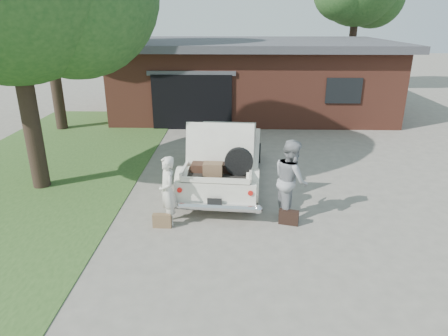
{
  "coord_description": "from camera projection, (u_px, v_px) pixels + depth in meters",
  "views": [
    {
      "loc": [
        0.24,
        -7.88,
        4.33
      ],
      "look_at": [
        0.0,
        0.6,
        1.1
      ],
      "focal_mm": 32.0,
      "sensor_mm": 36.0,
      "label": 1
    }
  ],
  "objects": [
    {
      "name": "ground",
      "position": [
        223.0,
        224.0,
        8.91
      ],
      "size": [
        90.0,
        90.0,
        0.0
      ],
      "primitive_type": "plane",
      "color": "gray",
      "rests_on": "ground"
    },
    {
      "name": "woman_left",
      "position": [
        168.0,
        191.0,
        8.64
      ],
      "size": [
        0.56,
        0.67,
        1.57
      ],
      "primitive_type": "imported",
      "rotation": [
        0.0,
        0.0,
        -1.18
      ],
      "color": "silver",
      "rests_on": "ground"
    },
    {
      "name": "sedan",
      "position": [
        225.0,
        157.0,
        10.92
      ],
      "size": [
        2.24,
        5.03,
        2.01
      ],
      "rotation": [
        0.0,
        0.0,
        -0.07
      ],
      "color": "white",
      "rests_on": "ground"
    },
    {
      "name": "suitcase_right",
      "position": [
        289.0,
        217.0,
        8.83
      ],
      "size": [
        0.46,
        0.24,
        0.34
      ],
      "primitive_type": "cube",
      "rotation": [
        0.0,
        0.0,
        -0.26
      ],
      "color": "black",
      "rests_on": "ground"
    },
    {
      "name": "grass_strip",
      "position": [
        42.0,
        172.0,
        11.85
      ],
      "size": [
        6.0,
        16.0,
        0.02
      ],
      "primitive_type": "cube",
      "color": "#2D4C1E",
      "rests_on": "ground"
    },
    {
      "name": "house",
      "position": [
        251.0,
        76.0,
        19.0
      ],
      "size": [
        12.8,
        7.8,
        3.3
      ],
      "color": "brown",
      "rests_on": "ground"
    },
    {
      "name": "woman_right",
      "position": [
        291.0,
        180.0,
        8.89
      ],
      "size": [
        0.88,
        1.03,
        1.85
      ],
      "primitive_type": "imported",
      "rotation": [
        0.0,
        0.0,
        1.79
      ],
      "color": "#929397",
      "rests_on": "ground"
    },
    {
      "name": "suitcase_left",
      "position": [
        162.0,
        221.0,
        8.7
      ],
      "size": [
        0.41,
        0.14,
        0.31
      ],
      "primitive_type": "cube",
      "rotation": [
        0.0,
        0.0,
        -0.03
      ],
      "color": "olive",
      "rests_on": "ground"
    }
  ]
}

